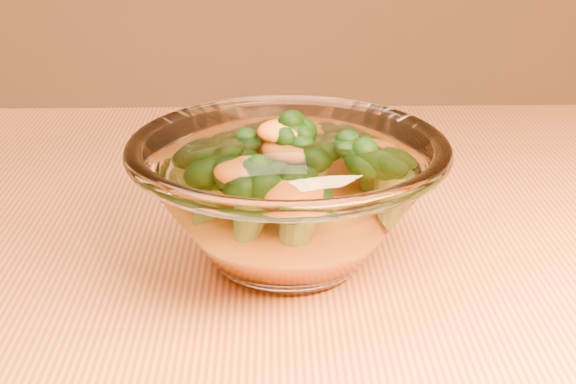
% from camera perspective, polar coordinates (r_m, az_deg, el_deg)
% --- Properties ---
extents(glass_bowl, '(0.22, 0.22, 0.10)m').
position_cam_1_polar(glass_bowl, '(0.56, 0.00, -0.45)').
color(glass_bowl, white).
rests_on(glass_bowl, table).
extents(cheese_sauce, '(0.12, 0.12, 0.03)m').
position_cam_1_polar(cheese_sauce, '(0.56, 0.00, -2.37)').
color(cheese_sauce, orange).
rests_on(cheese_sauce, glass_bowl).
extents(broccoli_heap, '(0.15, 0.14, 0.07)m').
position_cam_1_polar(broccoli_heap, '(0.56, 0.07, 1.30)').
color(broccoli_heap, black).
rests_on(broccoli_heap, cheese_sauce).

